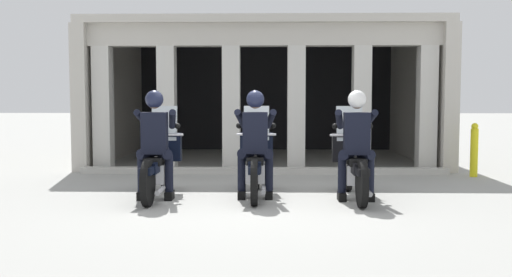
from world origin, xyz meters
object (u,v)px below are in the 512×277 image
object	(u,v)px
motorcycle_center	(256,162)
bollard_kerbside	(474,150)
police_officer_left	(155,135)
police_officer_center	(255,135)
police_officer_right	(356,136)
motorcycle_left	(159,163)
motorcycle_right	(353,164)

from	to	relation	value
motorcycle_center	bollard_kerbside	xyz separation A→B (m)	(4.02, 2.10, -0.00)
motorcycle_center	bollard_kerbside	distance (m)	4.53
police_officer_left	police_officer_center	distance (m)	1.45
police_officer_center	police_officer_right	distance (m)	1.45
motorcycle_center	police_officer_right	bearing A→B (deg)	-4.62
motorcycle_left	police_officer_left	size ratio (longest dim) A/B	1.29
motorcycle_left	police_officer_center	world-z (taller)	police_officer_center
police_officer_left	motorcycle_right	xyz separation A→B (m)	(2.90, 0.26, -0.44)
motorcycle_left	police_officer_right	distance (m)	2.94
motorcycle_left	motorcycle_center	distance (m)	1.45
police_officer_left	police_officer_center	bearing A→B (deg)	11.04
motorcycle_center	police_officer_center	xyz separation A→B (m)	(-0.00, -0.28, 0.44)
police_officer_left	bollard_kerbside	distance (m)	6.02
police_officer_left	police_officer_right	world-z (taller)	same
motorcycle_left	police_officer_left	xyz separation A→B (m)	(-0.00, -0.28, 0.44)
police_officer_center	motorcycle_center	bearing A→B (deg)	100.92
police_officer_left	bollard_kerbside	world-z (taller)	police_officer_left
motorcycle_left	bollard_kerbside	xyz separation A→B (m)	(5.47, 2.20, -0.00)
police_officer_left	motorcycle_center	xyz separation A→B (m)	(1.45, 0.38, -0.44)
police_officer_center	bollard_kerbside	bearing A→B (deg)	41.80
police_officer_right	motorcycle_center	bearing A→B (deg)	175.11
police_officer_left	motorcycle_right	size ratio (longest dim) A/B	0.78
police_officer_left	police_officer_right	bearing A→B (deg)	6.56
motorcycle_center	police_officer_right	size ratio (longest dim) A/B	1.29
motorcycle_left	police_officer_center	xyz separation A→B (m)	(1.45, -0.18, 0.44)
motorcycle_left	police_officer_right	bearing A→B (deg)	0.97
motorcycle_left	bollard_kerbside	distance (m)	5.89
motorcycle_left	police_officer_center	distance (m)	1.52
motorcycle_center	bollard_kerbside	world-z (taller)	motorcycle_center
bollard_kerbside	motorcycle_center	bearing A→B (deg)	-152.47
police_officer_right	motorcycle_left	bearing A→B (deg)	-175.16
police_officer_center	police_officer_right	world-z (taller)	same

